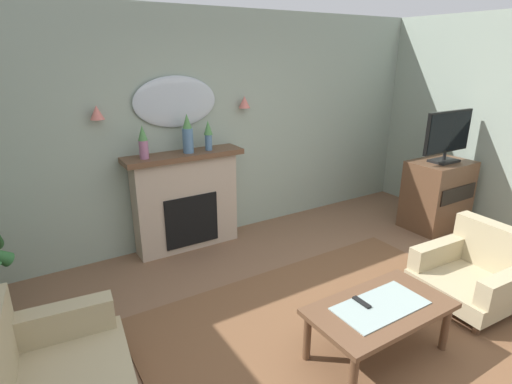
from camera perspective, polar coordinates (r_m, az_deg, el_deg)
The scene contains 15 objects.
floor at distance 3.55m, azimuth 15.24°, elevation -21.45°, with size 7.23×6.20×0.10m, color brown.
wall_back at distance 4.94m, azimuth -6.19°, elevation 8.94°, with size 7.23×0.10×2.71m, color #93A393.
patterned_rug at distance 3.62m, azimuth 12.91°, elevation -19.20°, with size 3.20×2.40×0.01m, color brown.
fireplace at distance 4.77m, azimuth -9.83°, elevation -1.39°, with size 1.36×0.36×1.16m.
mantel_vase_left at distance 4.39m, azimuth -15.72°, elevation 6.87°, with size 0.10×0.10×0.36m.
mantel_vase_right at distance 4.55m, azimuth -9.67°, elevation 7.98°, with size 0.12×0.12×0.44m.
mantel_vase_centre at distance 4.65m, azimuth -6.79°, elevation 8.19°, with size 0.10×0.10×0.34m.
wall_mirror at distance 4.64m, azimuth -11.32°, elevation 12.45°, with size 0.96×0.06×0.56m, color #B2BCC6.
wall_sconce_left at distance 4.37m, azimuth -21.66°, elevation 10.44°, with size 0.14×0.14×0.14m, color #D17066.
wall_sconce_right at distance 4.96m, azimuth -1.66°, elevation 12.64°, with size 0.14×0.14×0.14m, color #D17066.
coffee_table at distance 3.27m, azimuth 17.15°, elevation -16.01°, with size 1.10×0.60×0.45m.
tv_remote at distance 3.22m, azimuth 14.75°, elevation -14.93°, with size 0.04×0.16×0.02m, color black.
armchair_by_coffee_table at distance 4.32m, azimuth 28.81°, elevation -9.78°, with size 0.86×0.86×0.71m.
tv_cabinet at distance 5.82m, azimuth 24.30°, elevation -0.33°, with size 0.80×0.57×0.90m.
tv_flatscreen at distance 5.62m, azimuth 25.58°, elevation 7.28°, with size 0.84×0.24×0.65m.
Camera 1 is at (-2.10, -1.74, 2.22)m, focal length 28.20 mm.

